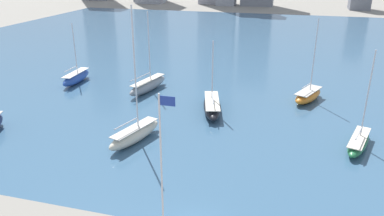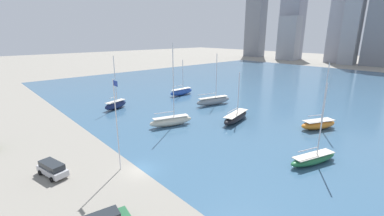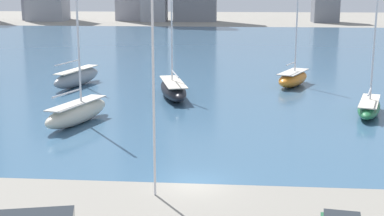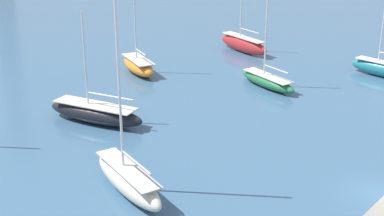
% 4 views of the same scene
% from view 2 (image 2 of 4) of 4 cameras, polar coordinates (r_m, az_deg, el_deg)
% --- Properties ---
extents(ground_plane, '(500.00, 500.00, 0.00)m').
position_cam_2_polar(ground_plane, '(37.63, -11.21, -13.37)').
color(ground_plane, gray).
extents(harbor_water, '(180.00, 140.00, 0.00)m').
position_cam_2_polar(harbor_water, '(92.58, 29.16, 2.60)').
color(harbor_water, '#385B7A').
rests_on(harbor_water, ground_plane).
extents(flag_pole, '(1.24, 0.14, 12.84)m').
position_cam_2_polar(flag_pole, '(35.71, -16.36, -3.20)').
color(flag_pole, silver).
rests_on(flag_pole, ground_plane).
extents(distant_city_skyline, '(180.78, 19.78, 73.69)m').
position_cam_2_polar(distant_city_skyline, '(199.27, 29.87, 17.29)').
color(distant_city_skyline, slate).
rests_on(distant_city_skyline, ground_plane).
extents(sailboat_navy, '(4.13, 7.21, 13.26)m').
position_cam_2_polar(sailboat_navy, '(67.97, -16.59, 0.74)').
color(sailboat_navy, '#19234C').
rests_on(sailboat_navy, harbor_water).
extents(sailboat_green, '(4.39, 8.84, 11.97)m').
position_cam_2_polar(sailboat_green, '(42.20, 25.37, -10.07)').
color(sailboat_green, '#236B3D').
rests_on(sailboat_green, harbor_water).
extents(sailboat_black, '(5.03, 10.64, 10.61)m').
position_cam_2_polar(sailboat_black, '(56.63, 9.71, -1.98)').
color(sailboat_black, black).
rests_on(sailboat_black, harbor_water).
extents(sailboat_gray, '(4.01, 10.66, 13.58)m').
position_cam_2_polar(sailboat_gray, '(69.17, 4.77, 1.64)').
color(sailboat_gray, gray).
rests_on(sailboat_gray, harbor_water).
extents(sailboat_orange, '(5.52, 8.31, 13.16)m').
position_cam_2_polar(sailboat_orange, '(57.32, 26.25, -3.22)').
color(sailboat_orange, orange).
rests_on(sailboat_orange, harbor_water).
extents(sailboat_cream, '(4.48, 9.35, 16.71)m').
position_cam_2_polar(sailboat_cream, '(53.26, -4.68, -2.82)').
color(sailboat_cream, beige).
rests_on(sailboat_cream, harbor_water).
extents(sailboat_blue, '(2.34, 8.81, 10.91)m').
position_cam_2_polar(sailboat_blue, '(80.19, -2.37, 3.65)').
color(sailboat_blue, '#284CA8').
rests_on(sailboat_blue, harbor_water).
extents(parked_suv_silver, '(5.17, 2.98, 1.90)m').
position_cam_2_polar(parked_suv_silver, '(39.90, -28.64, -11.71)').
color(parked_suv_silver, '#B7B7BC').
rests_on(parked_suv_silver, ground_plane).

